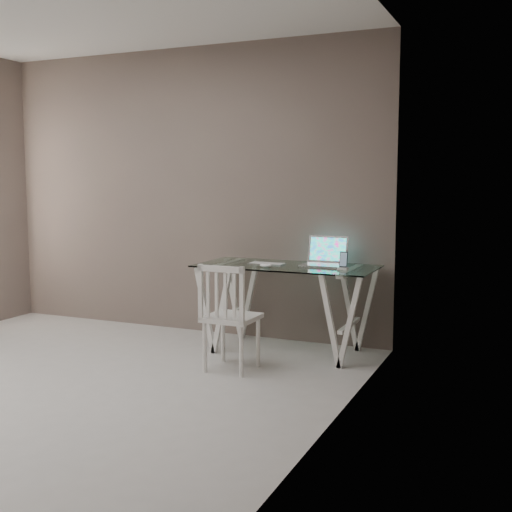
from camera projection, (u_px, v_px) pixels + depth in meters
The scene contains 7 objects.
room at pixel (6, 139), 4.10m from camera, with size 4.50×4.52×2.71m.
desk at pixel (286, 308), 5.43m from camera, with size 1.50×0.70×0.75m.
chair at pixel (228, 313), 4.86m from camera, with size 0.38×0.38×0.83m.
laptop at pixel (325, 258), 5.38m from camera, with size 0.35×0.30×0.24m.
keyboard at pixel (267, 264), 5.47m from camera, with size 0.31×0.13×0.01m, color silver.
mouse at pixel (266, 265), 5.26m from camera, with size 0.10×0.06×0.03m, color white.
phone_dock at pixel (343, 264), 5.14m from camera, with size 0.08×0.08×0.14m.
Camera 1 is at (3.07, -3.16, 1.45)m, focal length 45.00 mm.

